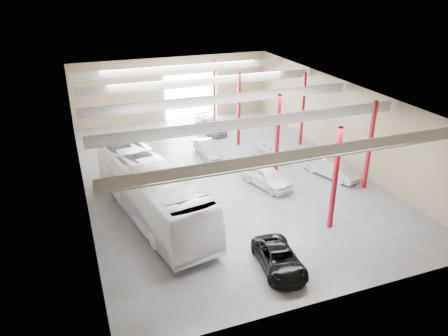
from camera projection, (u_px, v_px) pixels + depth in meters
depot_shell at (223, 116)px, 34.64m from camera, size 22.12×32.12×7.06m
coach_bus at (152, 190)px, 29.46m from camera, size 5.78×14.41×3.91m
black_sedan at (279, 259)px, 24.65m from camera, size 2.61×4.82×1.28m
car_row_a at (267, 176)px, 34.15m from camera, size 3.14×5.05×1.60m
car_row_b at (207, 148)px, 39.82m from camera, size 1.49×4.16×1.37m
car_row_c at (211, 125)px, 45.74m from camera, size 2.49×5.16×1.45m
car_right_near at (332, 167)px, 35.76m from camera, size 3.25×5.17×1.61m
car_right_far at (274, 151)px, 39.41m from camera, size 2.07×4.09×1.34m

